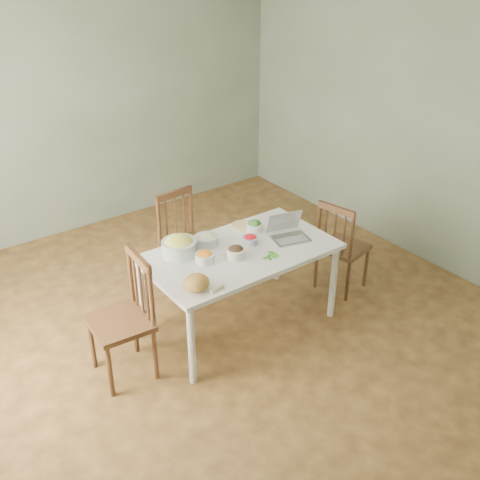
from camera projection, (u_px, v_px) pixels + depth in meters
floor at (209, 326)px, 5.14m from camera, size 5.00×5.00×0.00m
wall_back at (78, 112)px, 6.26m from camera, size 5.00×0.00×2.70m
wall_right at (413, 127)px, 5.79m from camera, size 0.00×5.00×2.70m
dining_table at (240, 288)px, 4.99m from camera, size 1.60×0.90×0.75m
chair_far at (188, 245)px, 5.43m from camera, size 0.46×0.45×0.98m
chair_left at (120, 320)px, 4.36m from camera, size 0.46×0.48×1.02m
chair_right at (343, 245)px, 5.48m from camera, size 0.47×0.49×0.93m
bread_boule at (197, 283)px, 4.27m from camera, size 0.23×0.23×0.13m
butter_stick at (217, 288)px, 4.28m from camera, size 0.12×0.05×0.03m
bowl_squash at (179, 246)px, 4.72m from camera, size 0.30×0.30×0.17m
bowl_carrot at (205, 256)px, 4.64m from camera, size 0.17×0.17×0.09m
bowl_onion at (206, 239)px, 4.87m from camera, size 0.21×0.21×0.11m
bowl_mushroom at (236, 252)px, 4.68m from camera, size 0.16×0.16×0.10m
bowl_redpep at (250, 239)px, 4.90m from camera, size 0.16×0.16×0.08m
bowl_broccoli at (254, 226)px, 5.10m from camera, size 0.19×0.19×0.10m
flatbread at (243, 225)px, 5.20m from camera, size 0.24×0.24×0.02m
basil_bunch at (270, 255)px, 4.72m from camera, size 0.18×0.18×0.02m
laptop at (291, 229)px, 4.93m from camera, size 0.37×0.35×0.21m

